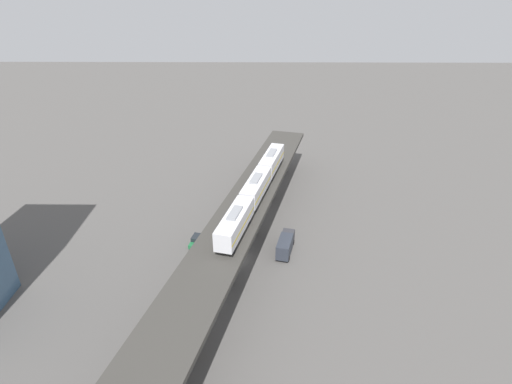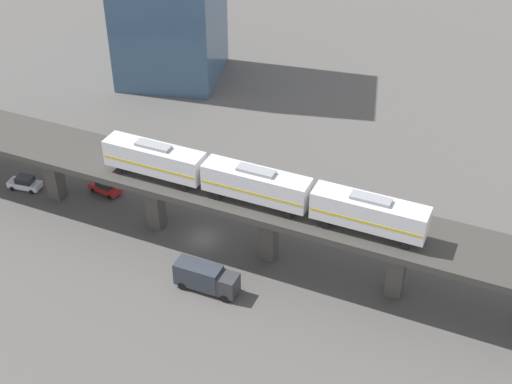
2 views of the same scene
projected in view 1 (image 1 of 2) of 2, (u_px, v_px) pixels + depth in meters
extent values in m
plane|color=#514F4C|center=(238.00, 259.00, 71.38)|extent=(400.00, 400.00, 0.00)
cube|color=#393733|center=(237.00, 221.00, 67.61)|extent=(30.93, 91.21, 0.80)
cube|color=#47443F|center=(282.00, 158.00, 102.52)|extent=(2.19, 2.19, 7.69)
cube|color=#47443F|center=(268.00, 184.00, 89.69)|extent=(2.19, 2.19, 7.69)
cube|color=#47443F|center=(250.00, 217.00, 76.86)|extent=(2.19, 2.19, 7.69)
cube|color=#47443F|center=(225.00, 264.00, 64.03)|extent=(2.19, 2.19, 7.69)
cube|color=#47443F|center=(187.00, 334.00, 51.20)|extent=(2.19, 2.19, 7.69)
cube|color=silver|center=(272.00, 160.00, 83.15)|extent=(5.69, 12.32, 3.10)
cube|color=gold|center=(272.00, 162.00, 83.29)|extent=(5.66, 12.10, 0.24)
cube|color=gray|center=(272.00, 153.00, 82.34)|extent=(2.40, 4.42, 0.36)
cylinder|color=black|center=(281.00, 163.00, 87.45)|extent=(0.42, 0.87, 0.84)
cylinder|color=black|center=(270.00, 162.00, 88.00)|extent=(0.42, 0.87, 0.84)
cylinder|color=black|center=(272.00, 179.00, 80.27)|extent=(0.42, 0.87, 0.84)
cylinder|color=black|center=(261.00, 177.00, 80.81)|extent=(0.42, 0.87, 0.84)
cube|color=silver|center=(256.00, 187.00, 72.37)|extent=(5.69, 12.32, 3.10)
cube|color=gold|center=(256.00, 188.00, 72.51)|extent=(5.66, 12.10, 0.24)
cube|color=gray|center=(256.00, 178.00, 71.57)|extent=(2.40, 4.42, 0.36)
cylinder|color=black|center=(268.00, 188.00, 76.68)|extent=(0.42, 0.87, 0.84)
cylinder|color=black|center=(256.00, 186.00, 77.22)|extent=(0.42, 0.87, 0.84)
cylinder|color=black|center=(256.00, 209.00, 69.49)|extent=(0.42, 0.87, 0.84)
cylinder|color=black|center=(243.00, 207.00, 70.04)|extent=(0.42, 0.87, 0.84)
cube|color=silver|center=(235.00, 223.00, 61.60)|extent=(5.69, 12.32, 3.10)
cube|color=gold|center=(235.00, 224.00, 61.73)|extent=(5.66, 12.10, 0.24)
cube|color=gray|center=(235.00, 213.00, 60.79)|extent=(2.40, 4.42, 0.36)
cylinder|color=black|center=(250.00, 221.00, 65.90)|extent=(0.42, 0.87, 0.84)
cylinder|color=black|center=(236.00, 219.00, 66.45)|extent=(0.42, 0.87, 0.84)
cylinder|color=black|center=(234.00, 251.00, 58.72)|extent=(0.42, 0.87, 0.84)
cylinder|color=black|center=(219.00, 248.00, 59.26)|extent=(0.42, 0.87, 0.84)
cube|color=#1E6638|center=(197.00, 241.00, 75.02)|extent=(2.70, 4.68, 0.80)
cube|color=#1E2328|center=(197.00, 238.00, 74.79)|extent=(2.07, 2.50, 0.76)
cylinder|color=black|center=(204.00, 240.00, 76.27)|extent=(0.38, 0.70, 0.66)
cylinder|color=black|center=(195.00, 238.00, 76.61)|extent=(0.38, 0.70, 0.66)
cylinder|color=black|center=(199.00, 248.00, 73.81)|extent=(0.38, 0.70, 0.66)
cylinder|color=black|center=(190.00, 247.00, 74.15)|extent=(0.38, 0.70, 0.66)
cube|color=#1E2328|center=(173.00, 380.00, 47.96)|extent=(1.87, 2.37, 0.76)
cylinder|color=black|center=(184.00, 378.00, 49.54)|extent=(0.31, 0.68, 0.66)
cylinder|color=black|center=(171.00, 377.00, 49.72)|extent=(0.31, 0.68, 0.66)
cube|color=#AD1E1E|center=(181.00, 318.00, 57.81)|extent=(3.33, 4.75, 0.80)
cube|color=#1E2328|center=(182.00, 314.00, 57.57)|extent=(2.35, 2.66, 0.76)
cylinder|color=black|center=(192.00, 316.00, 58.87)|extent=(0.47, 0.70, 0.66)
cylinder|color=black|center=(182.00, 312.00, 59.46)|extent=(0.47, 0.70, 0.66)
cylinder|color=black|center=(181.00, 329.00, 56.54)|extent=(0.47, 0.70, 0.66)
cylinder|color=black|center=(171.00, 326.00, 57.12)|extent=(0.47, 0.70, 0.66)
cube|color=#333338|center=(288.00, 236.00, 74.88)|extent=(2.61, 2.46, 2.30)
cube|color=#2D333D|center=(285.00, 246.00, 71.70)|extent=(3.46, 5.60, 2.70)
cylinder|color=black|center=(293.00, 242.00, 75.20)|extent=(0.58, 1.05, 1.00)
cylinder|color=black|center=(283.00, 241.00, 75.63)|extent=(0.58, 1.05, 1.00)
cylinder|color=black|center=(289.00, 259.00, 70.76)|extent=(0.58, 1.05, 1.00)
cylinder|color=black|center=(277.00, 257.00, 71.21)|extent=(0.58, 1.05, 1.00)
cylinder|color=black|center=(159.00, 321.00, 54.10)|extent=(0.20, 0.20, 6.50)
sphere|color=beige|center=(156.00, 301.00, 52.48)|extent=(0.44, 0.44, 0.44)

